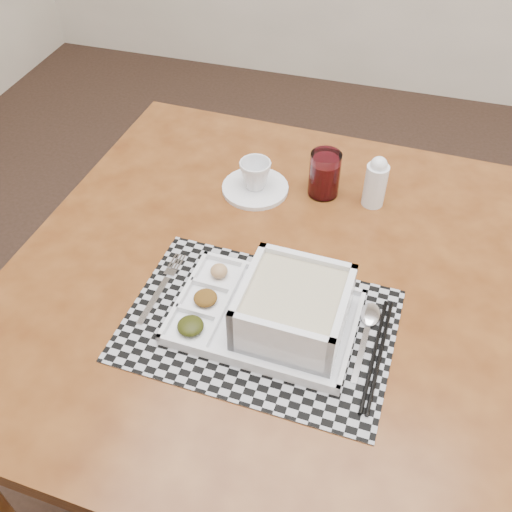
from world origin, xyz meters
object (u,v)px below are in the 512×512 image
Objects in this scene: cup at (255,175)px; dining_table at (276,300)px; serving_tray at (284,311)px; juice_glass at (324,176)px; creamer_bottle at (376,182)px.

dining_table is at bearing -80.30° from cup.
serving_tray is (0.05, -0.12, 0.12)m from dining_table.
serving_tray is 4.63× the size of cup.
juice_glass reaches higher than dining_table.
serving_tray is 2.71× the size of creamer_bottle.
juice_glass is (0.03, 0.27, 0.13)m from dining_table.
juice_glass is at bearing 177.88° from creamer_bottle.
juice_glass is (-0.01, 0.39, 0.01)m from serving_tray.
cup is at bearing -173.64° from creamer_bottle.
dining_table is 0.30m from juice_glass.
serving_tray is 0.39m from cup.
creamer_bottle is (0.15, 0.26, 0.14)m from dining_table.
cup is 0.58× the size of creamer_bottle.
cup is at bearing 114.04° from serving_tray.
cup is 0.15m from juice_glass.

